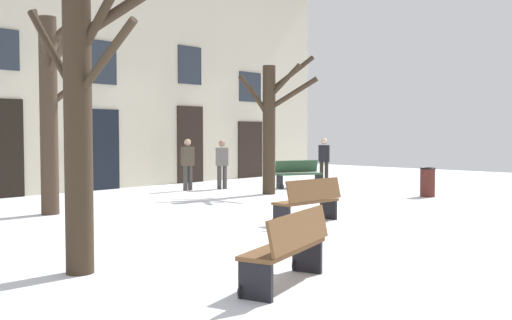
# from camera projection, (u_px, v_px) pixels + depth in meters

# --- Properties ---
(ground_plane) EXTENTS (33.60, 33.60, 0.00)m
(ground_plane) POSITION_uv_depth(u_px,v_px,m) (308.00, 213.00, 13.23)
(ground_plane) COLOR white
(building_facade) EXTENTS (21.00, 0.60, 8.15)m
(building_facade) POSITION_uv_depth(u_px,v_px,m) (103.00, 62.00, 18.69)
(building_facade) COLOR beige
(building_facade) RESTS_ON ground
(tree_center) EXTENTS (1.12, 1.90, 3.80)m
(tree_center) POSITION_uv_depth(u_px,v_px,m) (80.00, 116.00, 7.49)
(tree_center) COLOR #382B1E
(tree_center) RESTS_ON ground
(tree_left_of_center) EXTENTS (2.04, 2.25, 4.17)m
(tree_left_of_center) POSITION_uv_depth(u_px,v_px,m) (271.00, 120.00, 17.24)
(tree_left_of_center) COLOR #382B1E
(tree_left_of_center) RESTS_ON ground
(tree_foreground) EXTENTS (1.64, 2.57, 4.90)m
(tree_foreground) POSITION_uv_depth(u_px,v_px,m) (51.00, 103.00, 12.95)
(tree_foreground) COLOR #423326
(tree_foreground) RESTS_ON ground
(litter_bin) EXTENTS (0.44, 0.44, 0.83)m
(litter_bin) POSITION_uv_depth(u_px,v_px,m) (428.00, 182.00, 16.58)
(litter_bin) COLOR #4C1E19
(litter_bin) RESTS_ON ground
(bench_far_corner) EXTENTS (1.66, 0.88, 0.91)m
(bench_far_corner) POSITION_uv_depth(u_px,v_px,m) (288.00, 248.00, 6.95)
(bench_far_corner) COLOR brown
(bench_far_corner) RESTS_ON ground
(bench_facing_shops) EXTENTS (1.60, 0.64, 0.91)m
(bench_facing_shops) POSITION_uv_depth(u_px,v_px,m) (308.00, 201.00, 11.79)
(bench_facing_shops) COLOR brown
(bench_facing_shops) RESTS_ON ground
(bench_back_to_back_right) EXTENTS (1.62, 1.07, 0.91)m
(bench_back_to_back_right) POSITION_uv_depth(u_px,v_px,m) (298.00, 174.00, 19.27)
(bench_back_to_back_right) COLOR #2D4C33
(bench_back_to_back_right) RESTS_ON ground
(person_crossing_plaza) EXTENTS (0.41, 0.27, 1.63)m
(person_crossing_plaza) POSITION_uv_depth(u_px,v_px,m) (188.00, 162.00, 18.34)
(person_crossing_plaza) COLOR #403D3A
(person_crossing_plaza) RESTS_ON ground
(person_strolling) EXTENTS (0.44, 0.39, 1.59)m
(person_strolling) POSITION_uv_depth(u_px,v_px,m) (222.00, 162.00, 18.85)
(person_strolling) COLOR #403D3A
(person_strolling) RESTS_ON ground
(person_by_shop_door) EXTENTS (0.37, 0.44, 1.63)m
(person_by_shop_door) POSITION_uv_depth(u_px,v_px,m) (324.00, 159.00, 20.82)
(person_by_shop_door) COLOR #2D271E
(person_by_shop_door) RESTS_ON ground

